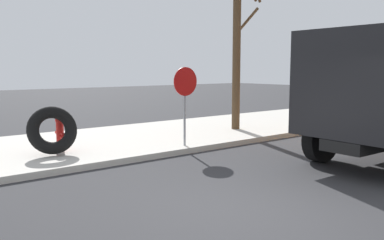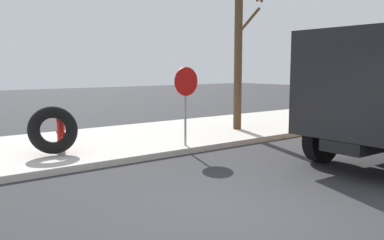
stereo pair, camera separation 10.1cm
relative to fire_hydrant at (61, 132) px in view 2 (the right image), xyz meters
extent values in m
plane|color=#2D2D30|center=(0.73, -5.72, -0.62)|extent=(80.00, 80.00, 0.00)
cube|color=#BCB7AD|center=(0.73, 0.78, -0.55)|extent=(36.00, 5.00, 0.15)
cylinder|color=red|center=(0.00, 0.01, -0.11)|extent=(0.18, 0.18, 0.73)
sphere|color=red|center=(0.00, 0.01, 0.31)|extent=(0.21, 0.21, 0.21)
cylinder|color=red|center=(0.00, -0.16, -0.02)|extent=(0.08, 0.15, 0.08)
cylinder|color=red|center=(0.00, 0.17, -0.02)|extent=(0.08, 0.15, 0.08)
cylinder|color=red|center=(0.00, -0.16, -0.11)|extent=(0.10, 0.15, 0.10)
torus|color=black|center=(-0.31, -0.32, 0.12)|extent=(1.28, 0.89, 1.20)
cylinder|color=gray|center=(2.90, -1.33, 0.57)|extent=(0.06, 0.06, 2.10)
cylinder|color=red|center=(2.90, -1.37, 1.24)|extent=(0.76, 0.02, 0.76)
cube|color=black|center=(4.40, -5.64, 1.28)|extent=(2.07, 2.56, 2.20)
cylinder|color=black|center=(4.63, -4.40, -0.07)|extent=(1.11, 0.33, 1.10)
cylinder|color=#4C3823|center=(6.14, -0.02, 2.22)|extent=(0.27, 0.27, 5.38)
cylinder|color=#4C3823|center=(6.61, -0.04, 3.19)|extent=(0.14, 1.01, 0.78)
camera|label=1|loc=(-3.84, -10.01, 1.60)|focal=38.76mm
camera|label=2|loc=(-3.76, -10.08, 1.60)|focal=38.76mm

